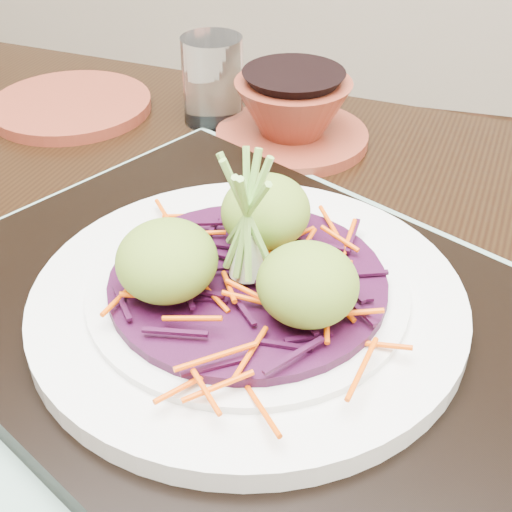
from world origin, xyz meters
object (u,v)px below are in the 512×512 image
(serving_tray, at_px, (248,321))
(white_plate, at_px, (248,299))
(water_glass, at_px, (213,80))
(terracotta_side_plate, at_px, (71,105))
(terracotta_bowl_set, at_px, (292,116))
(dining_table, at_px, (282,375))

(serving_tray, distance_m, white_plate, 0.02)
(serving_tray, distance_m, water_glass, 0.35)
(terracotta_side_plate, distance_m, terracotta_bowl_set, 0.25)
(serving_tray, height_order, terracotta_side_plate, serving_tray)
(white_plate, xyz_separation_m, terracotta_bowl_set, (-0.04, 0.29, -0.00))
(terracotta_side_plate, bearing_deg, terracotta_bowl_set, -1.90)
(serving_tray, distance_m, terracotta_bowl_set, 0.30)
(water_glass, bearing_deg, dining_table, -61.62)
(serving_tray, distance_m, terracotta_side_plate, 0.42)
(water_glass, xyz_separation_m, terracotta_bowl_set, (0.09, -0.03, -0.02))
(white_plate, height_order, terracotta_bowl_set, terracotta_bowl_set)
(serving_tray, bearing_deg, water_glass, 139.60)
(serving_tray, bearing_deg, white_plate, 27.52)
(serving_tray, bearing_deg, dining_table, 105.46)
(serving_tray, relative_size, terracotta_bowl_set, 2.48)
(white_plate, xyz_separation_m, water_glass, (-0.13, 0.32, 0.01))
(water_glass, relative_size, terracotta_bowl_set, 0.51)
(terracotta_bowl_set, bearing_deg, white_plate, -82.64)
(white_plate, relative_size, terracotta_bowl_set, 1.61)
(dining_table, height_order, water_glass, water_glass)
(dining_table, bearing_deg, terracotta_bowl_set, 108.14)
(white_plate, relative_size, terracotta_side_plate, 1.63)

